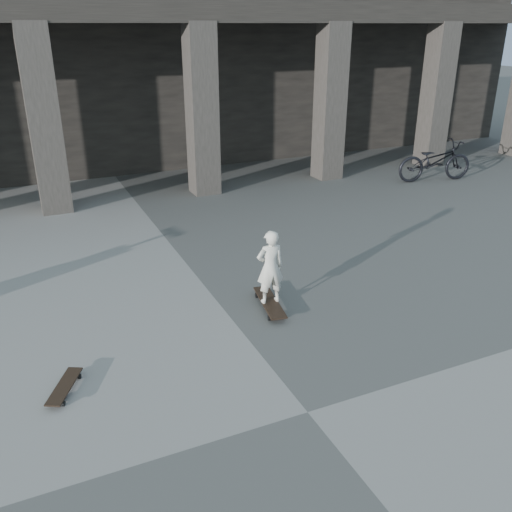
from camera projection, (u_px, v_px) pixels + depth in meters
name	position (u px, v px, depth m)	size (l,w,h in m)	color
ground	(308.00, 412.00, 5.95)	(90.00, 90.00, 0.00)	#4A4A48
colonnade	(87.00, 56.00, 16.29)	(28.00, 8.82, 6.00)	black
longboard	(270.00, 303.00, 8.11)	(0.42, 1.07, 0.10)	black
skateboard_spare	(64.00, 387.00, 6.26)	(0.49, 0.72, 0.09)	black
child	(270.00, 267.00, 7.88)	(0.41, 0.27, 1.13)	silver
bicycle	(435.00, 161.00, 14.54)	(0.72, 2.08, 1.09)	black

